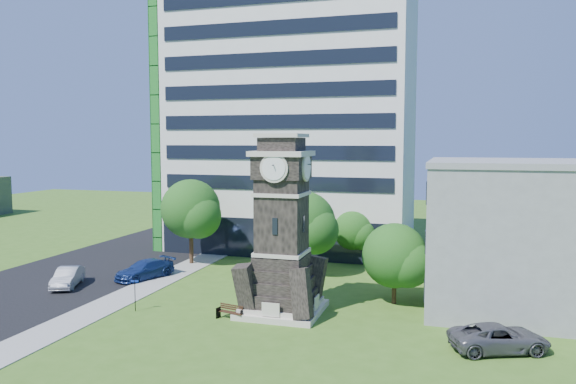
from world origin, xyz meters
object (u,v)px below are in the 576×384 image
(car_street_mid, at_px, (68,277))
(clock_tower, at_px, (282,236))
(car_street_north, at_px, (145,270))
(street_sign, at_px, (135,291))
(park_bench, at_px, (231,311))
(car_east_lot, at_px, (499,338))

(car_street_mid, bearing_deg, clock_tower, -27.09)
(car_street_mid, distance_m, car_street_north, 6.14)
(car_street_mid, height_order, street_sign, street_sign)
(park_bench, bearing_deg, clock_tower, 52.31)
(clock_tower, bearing_deg, park_bench, -140.75)
(car_east_lot, bearing_deg, clock_tower, 54.86)
(car_street_north, xyz_separation_m, street_sign, (4.29, -8.33, 0.62))
(car_street_mid, distance_m, car_east_lot, 32.77)
(clock_tower, relative_size, street_sign, 5.45)
(street_sign, bearing_deg, car_east_lot, -11.29)
(clock_tower, distance_m, park_bench, 6.02)
(clock_tower, xyz_separation_m, car_east_lot, (13.78, -3.28, -4.52))
(clock_tower, relative_size, park_bench, 6.67)
(clock_tower, relative_size, car_street_mid, 2.63)
(car_east_lot, bearing_deg, car_street_north, 50.47)
(street_sign, bearing_deg, car_street_mid, 144.82)
(car_street_mid, bearing_deg, street_sign, -47.80)
(car_street_north, distance_m, street_sign, 9.39)
(park_bench, distance_m, street_sign, 7.04)
(car_east_lot, xyz_separation_m, street_sign, (-23.58, 0.62, 0.64))
(car_street_north, bearing_deg, car_street_mid, -115.30)
(car_street_mid, height_order, car_east_lot, car_street_mid)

